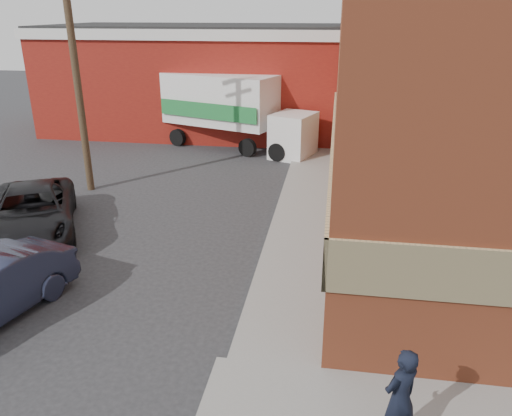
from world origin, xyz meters
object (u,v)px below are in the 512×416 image
at_px(warehouse, 201,78).
at_px(man, 400,398).
at_px(suv_a, 32,212).
at_px(box_truck, 233,107).
at_px(utility_pole, 74,59).

xyz_separation_m(warehouse, man, (8.68, -21.55, -1.84)).
xyz_separation_m(suv_a, box_truck, (3.95, 10.80, 1.32)).
xyz_separation_m(utility_pole, box_truck, (4.15, 6.76, -2.72)).
relative_size(warehouse, suv_a, 3.20).
distance_m(warehouse, man, 23.30).
distance_m(utility_pole, man, 15.14).
bearing_deg(warehouse, box_truck, -58.03).
height_order(warehouse, box_truck, warehouse).
height_order(utility_pole, suv_a, utility_pole).
relative_size(warehouse, utility_pole, 1.81).
distance_m(man, box_truck, 18.36).
bearing_deg(warehouse, man, -68.06).
distance_m(utility_pole, suv_a, 5.71).
height_order(suv_a, box_truck, box_truck).
relative_size(warehouse, box_truck, 2.20).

